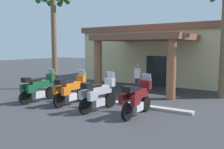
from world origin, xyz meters
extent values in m
plane|color=#38383D|center=(0.00, 0.00, 0.00)|extent=(80.00, 80.00, 0.00)
cube|color=beige|center=(0.12, 9.89, 1.93)|extent=(13.67, 6.60, 3.86)
cube|color=#1E2328|center=(0.00, 6.79, 1.05)|extent=(1.80, 0.17, 2.10)
cube|color=brown|center=(-0.08, 4.72, 3.30)|extent=(5.71, 4.49, 0.35)
cylinder|color=brown|center=(-2.53, 3.08, 1.56)|extent=(0.49, 0.49, 3.12)
cylinder|color=brown|center=(2.22, 2.89, 1.56)|extent=(0.49, 0.49, 3.12)
cube|color=brown|center=(0.12, 9.89, 4.08)|extent=(14.09, 7.01, 0.44)
cylinder|color=black|center=(-3.12, -0.35, 0.33)|extent=(0.18, 0.67, 0.66)
cylinder|color=black|center=(-3.22, -1.90, 0.33)|extent=(0.18, 0.67, 0.66)
cube|color=silver|center=(-3.18, -1.15, 0.37)|extent=(0.36, 0.58, 0.32)
cube|color=#19512D|center=(-3.17, -1.00, 0.88)|extent=(0.37, 1.17, 0.34)
cube|color=black|center=(-3.19, -1.35, 1.10)|extent=(0.32, 0.62, 0.10)
cube|color=#19512D|center=(-3.13, -0.37, 1.15)|extent=(0.45, 0.27, 0.36)
cube|color=#B2BCC6|center=(-3.12, -0.29, 1.43)|extent=(0.41, 0.14, 0.36)
cube|color=#19512D|center=(-3.47, -1.73, 0.76)|extent=(0.21, 0.45, 0.36)
cube|color=#19512D|center=(-2.95, -1.77, 0.76)|extent=(0.21, 0.45, 0.36)
cube|color=black|center=(-3.22, -1.85, 1.17)|extent=(0.38, 0.34, 0.22)
cylinder|color=black|center=(-1.40, 0.03, 0.33)|extent=(0.15, 0.66, 0.66)
cylinder|color=black|center=(-1.42, -1.52, 0.33)|extent=(0.15, 0.66, 0.66)
cube|color=silver|center=(-1.41, -0.77, 0.37)|extent=(0.33, 0.56, 0.32)
cube|color=orange|center=(-1.41, -0.62, 0.88)|extent=(0.31, 1.15, 0.34)
cube|color=black|center=(-1.41, -0.97, 1.10)|extent=(0.29, 0.60, 0.10)
cube|color=orange|center=(-1.40, 0.01, 1.15)|extent=(0.44, 0.24, 0.36)
cube|color=#B2BCC6|center=(-1.40, 0.09, 1.43)|extent=(0.40, 0.12, 0.36)
cube|color=orange|center=(-1.68, -1.36, 0.76)|extent=(0.18, 0.44, 0.36)
cube|color=orange|center=(-1.16, -1.37, 0.76)|extent=(0.18, 0.44, 0.36)
cube|color=black|center=(-1.42, -1.47, 1.17)|extent=(0.36, 0.32, 0.22)
cylinder|color=black|center=(0.46, -0.22, 0.33)|extent=(0.22, 0.67, 0.66)
cylinder|color=black|center=(0.25, -1.76, 0.33)|extent=(0.22, 0.67, 0.66)
cube|color=silver|center=(0.35, -1.02, 0.37)|extent=(0.39, 0.60, 0.32)
cube|color=#B2B2B7|center=(0.37, -0.87, 0.88)|extent=(0.45, 1.18, 0.34)
cube|color=black|center=(0.33, -1.22, 1.10)|extent=(0.36, 0.63, 0.10)
cube|color=#B2B2B7|center=(0.45, -0.24, 1.15)|extent=(0.47, 0.30, 0.36)
cube|color=#B2BCC6|center=(0.46, -0.17, 1.43)|extent=(0.41, 0.17, 0.36)
cube|color=#B2B2B7|center=(0.02, -1.58, 0.76)|extent=(0.24, 0.46, 0.36)
cube|color=#B2B2B7|center=(0.53, -1.65, 0.76)|extent=(0.24, 0.46, 0.36)
cube|color=black|center=(0.26, -1.71, 1.17)|extent=(0.40, 0.36, 0.22)
cylinder|color=black|center=(2.14, -0.07, 0.33)|extent=(0.16, 0.66, 0.66)
cylinder|color=black|center=(2.09, -1.62, 0.33)|extent=(0.16, 0.66, 0.66)
cube|color=silver|center=(2.12, -0.87, 0.37)|extent=(0.34, 0.57, 0.32)
cube|color=maroon|center=(2.12, -0.72, 0.88)|extent=(0.33, 1.16, 0.34)
cube|color=black|center=(2.11, -1.07, 1.10)|extent=(0.30, 0.61, 0.10)
cube|color=maroon|center=(2.14, -0.09, 1.15)|extent=(0.45, 0.25, 0.36)
cube|color=#B2BCC6|center=(2.14, -0.01, 1.43)|extent=(0.40, 0.13, 0.36)
cube|color=maroon|center=(1.84, -1.46, 0.76)|extent=(0.19, 0.45, 0.36)
cube|color=maroon|center=(2.36, -1.48, 0.76)|extent=(0.19, 0.45, 0.36)
cube|color=black|center=(2.09, -1.57, 1.17)|extent=(0.37, 0.33, 0.22)
cylinder|color=#3F334C|center=(-0.05, 3.70, 0.43)|extent=(0.14, 0.14, 0.86)
cylinder|color=#3F334C|center=(-0.22, 3.76, 0.43)|extent=(0.14, 0.14, 0.86)
cylinder|color=white|center=(-0.13, 3.73, 1.17)|extent=(0.32, 0.32, 0.61)
cylinder|color=white|center=(0.07, 3.65, 1.20)|extent=(0.09, 0.09, 0.58)
cylinder|color=white|center=(-0.34, 3.81, 1.20)|extent=(0.09, 0.09, 0.58)
sphere|color=tan|center=(-0.13, 3.73, 1.62)|extent=(0.23, 0.23, 0.23)
cylinder|color=brown|center=(4.44, 4.71, 2.71)|extent=(0.40, 0.40, 5.42)
cylinder|color=brown|center=(-5.33, 2.17, 2.85)|extent=(0.34, 0.34, 5.71)
cube|color=#ADA89E|center=(-0.53, 0.48, 0.06)|extent=(9.06, 0.36, 0.12)
camera|label=1|loc=(6.37, -9.55, 2.71)|focal=39.83mm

